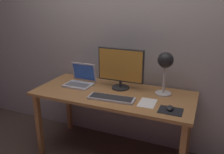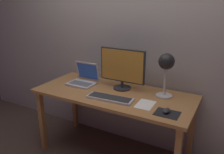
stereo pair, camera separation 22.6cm
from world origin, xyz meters
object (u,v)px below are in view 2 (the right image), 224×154
keyboard_main (110,98)px  mouse (167,111)px  laptop (84,78)px  desk_lamp (166,66)px  monitor (122,67)px

keyboard_main → mouse: bearing=-1.3°
laptop → desk_lamp: 0.92m
monitor → keyboard_main: monitor is taller
keyboard_main → desk_lamp: bearing=36.7°
desk_lamp → laptop: bearing=-175.6°
monitor → keyboard_main: (0.02, -0.30, -0.22)m
keyboard_main → desk_lamp: size_ratio=1.06×
keyboard_main → laptop: size_ratio=1.53×
laptop → keyboard_main: bearing=-27.8°
laptop → desk_lamp: (0.89, 0.07, 0.25)m
monitor → desk_lamp: size_ratio=1.15×
keyboard_main → laptop: bearing=152.2°
laptop → mouse: size_ratio=3.05×
desk_lamp → mouse: desk_lamp is taller
laptop → mouse: 1.05m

